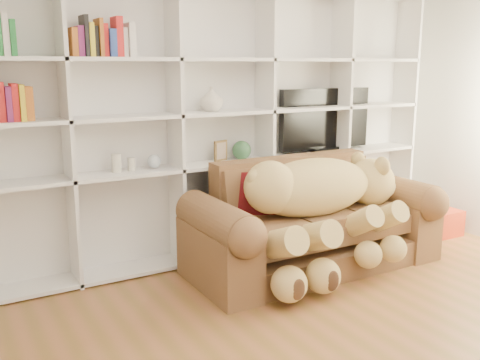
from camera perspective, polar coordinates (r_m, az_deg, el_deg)
wall_back at (r=4.85m, az=-3.06°, el=7.97°), size 5.00×0.02×2.70m
bookshelf at (r=4.63m, az=-4.95°, el=7.18°), size 4.43×0.35×2.40m
sofa at (r=4.64m, az=7.63°, el=-5.00°), size 2.17×0.94×0.91m
teddy_bear at (r=4.39m, az=8.61°, el=-2.11°), size 1.62×0.89×0.94m
throw_pillow at (r=4.40m, az=1.27°, el=-1.67°), size 0.44×0.35×0.40m
gift_box at (r=5.85m, az=20.74°, el=-4.23°), size 0.33×0.31×0.26m
tv at (r=5.39m, az=9.03°, el=6.33°), size 1.04×0.18×0.61m
picture_frame at (r=4.72m, az=-2.07°, el=3.15°), size 0.15×0.07×0.18m
green_vase at (r=4.83m, az=0.17°, el=3.19°), size 0.17×0.17×0.17m
figurine_tall at (r=4.38m, az=-13.06°, el=1.78°), size 0.08×0.08×0.15m
figurine_short at (r=4.42m, az=-11.51°, el=1.66°), size 0.08×0.08×0.11m
snow_globe at (r=4.48m, az=-9.15°, el=1.99°), size 0.11×0.11×0.11m
shelf_vase at (r=4.63m, az=-3.06°, el=8.62°), size 0.21×0.21×0.21m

